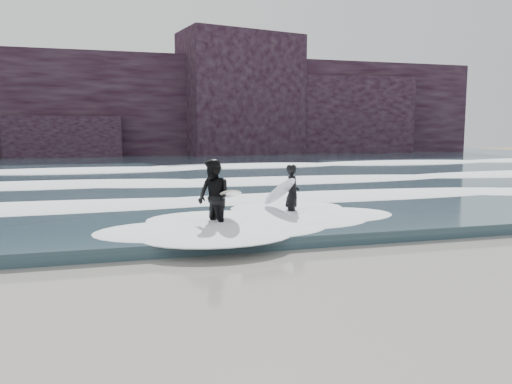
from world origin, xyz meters
TOP-DOWN VIEW (x-y plane):
  - ground at (0.00, 0.00)m, footprint 120.00×120.00m
  - sea at (0.00, 29.00)m, footprint 90.00×52.00m
  - headland at (0.00, 46.00)m, footprint 70.00×9.00m
  - foam_near at (0.00, 9.00)m, footprint 60.00×3.20m
  - foam_mid at (0.00, 16.00)m, footprint 60.00×4.00m
  - foam_far at (0.00, 25.00)m, footprint 60.00×4.80m
  - surfer_left at (1.26, 6.39)m, footprint 1.03×1.85m
  - surfer_right at (-1.22, 5.09)m, footprint 1.39×2.14m

SIDE VIEW (x-z plane):
  - ground at x=0.00m, z-range 0.00..0.00m
  - sea at x=0.00m, z-range 0.00..0.30m
  - foam_near at x=0.00m, z-range 0.30..0.50m
  - foam_mid at x=0.00m, z-range 0.30..0.54m
  - foam_far at x=0.00m, z-range 0.30..0.60m
  - surfer_left at x=1.26m, z-range 0.01..1.71m
  - surfer_right at x=-1.22m, z-range 0.01..1.96m
  - headland at x=0.00m, z-range 0.00..10.00m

